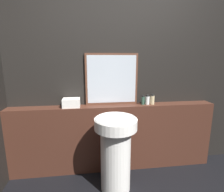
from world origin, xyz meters
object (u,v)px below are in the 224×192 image
Objects in this scene: towel_stack at (71,103)px; lotion_bottle at (152,99)px; pedestal_sink at (116,150)px; shampoo_bottle at (143,100)px; conditioner_bottle at (147,100)px; mirror at (112,79)px.

lotion_bottle reaches higher than towel_stack.
towel_stack is at bearing 140.87° from pedestal_sink.
conditioner_bottle is (0.06, 0.00, 0.00)m from shampoo_bottle.
mirror reaches higher than shampoo_bottle.
mirror is 0.54m from conditioner_bottle.
towel_stack is 0.98m from conditioner_bottle.
towel_stack is 1.63× the size of conditioner_bottle.
conditioner_bottle reaches higher than towel_stack.
shampoo_bottle is at bearing 180.00° from conditioner_bottle.
pedestal_sink is at bearing -136.16° from shampoo_bottle.
lotion_bottle is (0.07, 0.00, 0.00)m from conditioner_bottle.
mirror reaches higher than conditioner_bottle.
shampoo_bottle reaches higher than towel_stack.
mirror is at bearing 171.59° from lotion_bottle.
mirror is 5.43× the size of shampoo_bottle.
pedestal_sink is 0.88m from mirror.
shampoo_bottle is (0.40, -0.08, -0.27)m from mirror.
mirror is 0.60m from lotion_bottle.
towel_stack is 1.68× the size of shampoo_bottle.
lotion_bottle is (0.53, -0.08, -0.27)m from mirror.
conditioner_bottle is at bearing -9.60° from mirror.
shampoo_bottle is (0.92, 0.00, 0.00)m from towel_stack.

